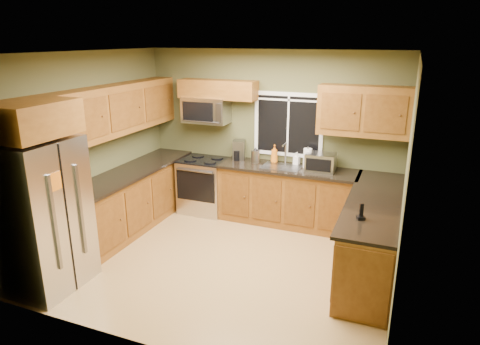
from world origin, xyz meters
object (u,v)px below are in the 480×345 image
Objects in this scene: soap_bottle_a at (274,154)px; toaster_oven at (321,162)px; paper_towel_roll at (307,158)px; cordless_phone at (361,214)px; coffee_maker at (239,151)px; soap_bottle_b at (297,158)px; range at (204,185)px; refrigerator at (43,216)px; kettle at (255,156)px; microwave at (206,110)px.

toaster_oven is at bearing -12.40° from soap_bottle_a.
paper_towel_roll reaches higher than cordless_phone.
paper_towel_roll is 1.82× the size of cordless_phone.
coffee_maker is 1.61× the size of soap_bottle_b.
toaster_oven is 0.80m from soap_bottle_a.
range is 2.78× the size of paper_towel_roll.
coffee_maker is at bearing -176.35° from soap_bottle_b.
soap_bottle_a is at bearing 57.90° from refrigerator.
toaster_oven is 1.07m from kettle.
kettle is at bearing 176.24° from toaster_oven.
refrigerator is 3.20m from coffee_maker.
toaster_oven is 0.24m from paper_towel_roll.
cordless_phone is (1.85, -1.70, -0.06)m from kettle.
toaster_oven is 1.81m from cordless_phone.
cordless_phone is (2.18, -1.77, -0.09)m from coffee_maker.
microwave is 1.34m from soap_bottle_a.
microwave reaches higher than refrigerator.
kettle reaches higher than cordless_phone.
coffee_maker is (-1.39, 0.15, 0.01)m from toaster_oven.
coffee_maker is at bearing 66.96° from refrigerator.
soap_bottle_a is at bearing 2.34° from coffee_maker.
coffee_maker is 0.61m from soap_bottle_a.
soap_bottle_a is 0.37m from soap_bottle_b.
coffee_maker is (0.56, 0.03, -0.64)m from microwave.
range is 1.23× the size of microwave.
microwave is 2.25× the size of paper_towel_roll.
microwave is (0.69, 2.91, 0.83)m from refrigerator.
soap_bottle_a is at bearing 167.60° from toaster_oven.
refrigerator reaches higher than toaster_oven.
refrigerator reaches higher than range.
microwave is 1.68m from soap_bottle_b.
coffee_maker is 0.33m from kettle.
refrigerator is 3.27m from kettle.
microwave is at bearing 179.14° from paper_towel_roll.
soap_bottle_a is at bearing 131.07° from cordless_phone.
refrigerator reaches higher than soap_bottle_a.
kettle is 0.66m from soap_bottle_b.
range is at bearing -163.27° from coffee_maker.
kettle is at bearing 137.53° from cordless_phone.
toaster_oven is at bearing -3.76° from kettle.
refrigerator is at bearing -118.80° from kettle.
soap_bottle_b is (1.53, 0.09, -0.69)m from microwave.
cordless_phone is at bearing -30.37° from range.
paper_towel_roll is at bearing -8.48° from soap_bottle_a.
refrigerator reaches higher than coffee_maker.
kettle is 1.26× the size of soap_bottle_b.
cordless_phone is at bearing -32.45° from microwave.
toaster_oven is 1.39× the size of coffee_maker.
toaster_oven reaches higher than kettle.
coffee_maker is 1.17m from paper_towel_roll.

